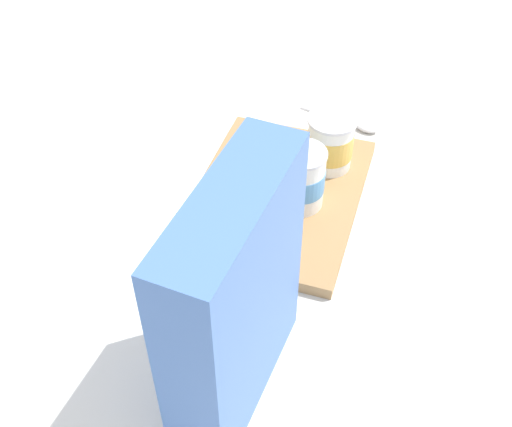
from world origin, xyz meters
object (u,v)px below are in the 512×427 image
cereal_box (235,304)px  yogurt_cup_back (301,178)px  cutting_board (278,196)px  yogurt_cup_front (330,142)px  banana_bunch (256,194)px  spoon (351,122)px

cereal_box → yogurt_cup_back: 0.28m
cutting_board → cereal_box: (0.28, 0.04, 0.13)m
yogurt_cup_front → banana_bunch: bearing=-34.2°
cutting_board → cereal_box: cereal_box is taller
yogurt_cup_front → yogurt_cup_back: bearing=-12.1°
yogurt_cup_front → yogurt_cup_back: 0.09m
spoon → cereal_box: bearing=-2.7°
cutting_board → banana_bunch: bearing=-34.2°
cereal_box → cutting_board: bearing=-167.1°
yogurt_cup_back → spoon: size_ratio=0.63×
cutting_board → yogurt_cup_back: bearing=70.3°
cereal_box → banana_bunch: bearing=-161.5°
cutting_board → cereal_box: size_ratio=1.09×
cereal_box → banana_bunch: (-0.25, -0.06, -0.10)m
cutting_board → spoon: bearing=163.1°
yogurt_cup_front → yogurt_cup_back: size_ratio=0.94×
cereal_box → spoon: bearing=-177.5°
yogurt_cup_back → banana_bunch: bearing=-70.2°
cutting_board → banana_bunch: banana_bunch is taller
spoon → cutting_board: bearing=-16.9°
cutting_board → yogurt_cup_back: (0.01, 0.03, 0.05)m
cutting_board → spoon: size_ratio=2.20×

